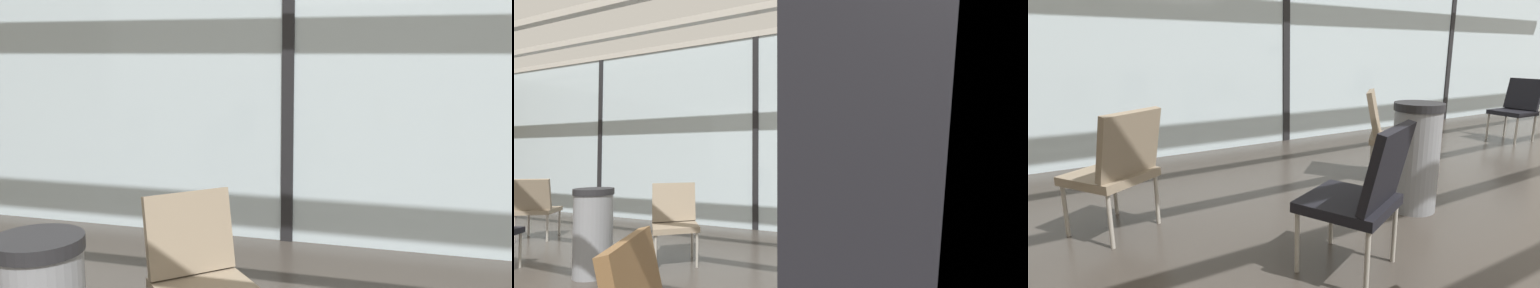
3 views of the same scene
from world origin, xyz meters
TOP-DOWN VIEW (x-y plane):
  - glass_curtain_wall at (0.00, 5.20)m, footprint 14.00×0.08m
  - window_mullion_1 at (0.00, 5.20)m, footprint 0.10×0.12m
  - parked_airplane at (-1.13, 11.33)m, footprint 12.48×3.88m
  - lounge_chair_0 at (-0.04, 3.20)m, footprint 0.71×0.71m

SIDE VIEW (x-z plane):
  - lounge_chair_0 at x=-0.04m, z-range 0.06..0.93m
  - glass_curtain_wall at x=0.00m, z-range 0.00..3.13m
  - window_mullion_1 at x=0.00m, z-range 0.00..3.13m
  - parked_airplane at x=-1.13m, z-range 0.00..3.88m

